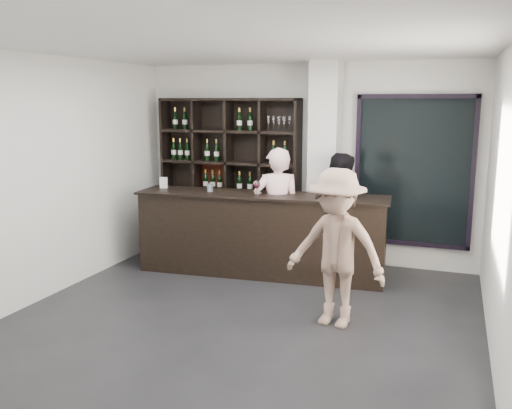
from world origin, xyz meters
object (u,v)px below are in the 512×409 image
at_px(tasting_counter, 261,234).
at_px(customer, 336,248).
at_px(wine_shelf, 230,178).
at_px(taster_pink, 277,212).
at_px(taster_black, 338,214).

distance_m(tasting_counter, customer, 1.91).
xyz_separation_m(wine_shelf, taster_pink, (1.00, -0.72, -0.33)).
height_order(taster_pink, taster_black, taster_pink).
bearing_deg(customer, taster_pink, 138.56).
relative_size(wine_shelf, customer, 1.43).
xyz_separation_m(taster_pink, taster_black, (0.77, 0.30, -0.04)).
height_order(wine_shelf, taster_pink, wine_shelf).
bearing_deg(tasting_counter, taster_black, 17.56).
height_order(taster_black, customer, customer).
height_order(taster_pink, customer, taster_pink).
xyz_separation_m(tasting_counter, customer, (1.32, -1.35, 0.28)).
xyz_separation_m(wine_shelf, taster_black, (1.77, -0.41, -0.36)).
bearing_deg(taster_pink, tasting_counter, 2.97).
distance_m(taster_pink, taster_black, 0.83).
height_order(tasting_counter, taster_black, taster_black).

